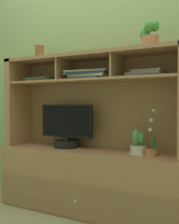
# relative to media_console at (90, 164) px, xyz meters

# --- Properties ---
(floor_plane) EXTENTS (6.00, 6.00, 0.02)m
(floor_plane) POSITION_rel_media_console_xyz_m (0.00, -0.01, -0.41)
(floor_plane) COLOR tan
(floor_plane) RESTS_ON ground
(back_wall) EXTENTS (6.00, 0.02, 2.80)m
(back_wall) POSITION_rel_media_console_xyz_m (0.00, 0.25, 1.00)
(back_wall) COLOR #8BA46B
(back_wall) RESTS_ON ground
(media_console) EXTENTS (1.59, 0.47, 1.32)m
(media_console) POSITION_rel_media_console_xyz_m (0.00, 0.00, 0.00)
(media_console) COLOR #A47650
(media_console) RESTS_ON ground
(tv_monitor) EXTENTS (0.51, 0.22, 0.38)m
(tv_monitor) POSITION_rel_media_console_xyz_m (-0.24, 0.01, 0.28)
(tv_monitor) COLOR black
(tv_monitor) RESTS_ON media_console
(potted_orchid) EXTENTS (0.11, 0.11, 0.35)m
(potted_orchid) POSITION_rel_media_console_xyz_m (0.53, -0.02, 0.17)
(potted_orchid) COLOR #B56E46
(potted_orchid) RESTS_ON media_console
(potted_fern) EXTENTS (0.14, 0.14, 0.20)m
(potted_fern) POSITION_rel_media_console_xyz_m (0.42, 0.00, 0.20)
(potted_fern) COLOR beige
(potted_fern) RESTS_ON media_console
(magazine_stack_left) EXTENTS (0.31, 0.21, 0.05)m
(magazine_stack_left) POSITION_rel_media_console_xyz_m (0.48, 0.01, 0.74)
(magazine_stack_left) COLOR slate
(magazine_stack_left) RESTS_ON media_console
(magazine_stack_centre) EXTENTS (0.29, 0.23, 0.03)m
(magazine_stack_centre) POSITION_rel_media_console_xyz_m (-0.49, -0.01, 0.73)
(magazine_stack_centre) COLOR #4B7964
(magazine_stack_centre) RESTS_ON media_console
(magazine_stack_right) EXTENTS (0.39, 0.26, 0.07)m
(magazine_stack_right) POSITION_rel_media_console_xyz_m (-0.01, -0.02, 0.76)
(magazine_stack_right) COLOR #29507C
(magazine_stack_right) RESTS_ON media_console
(potted_succulent) EXTENTS (0.15, 0.14, 0.20)m
(potted_succulent) POSITION_rel_media_console_xyz_m (0.51, -0.04, 1.01)
(potted_succulent) COLOR #BC6F4F
(potted_succulent) RESTS_ON media_console
(ceramic_vase) EXTENTS (0.08, 0.08, 0.12)m
(ceramic_vase) POSITION_rel_media_console_xyz_m (-0.52, -0.01, 0.99)
(ceramic_vase) COLOR brown
(ceramic_vase) RESTS_ON media_console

